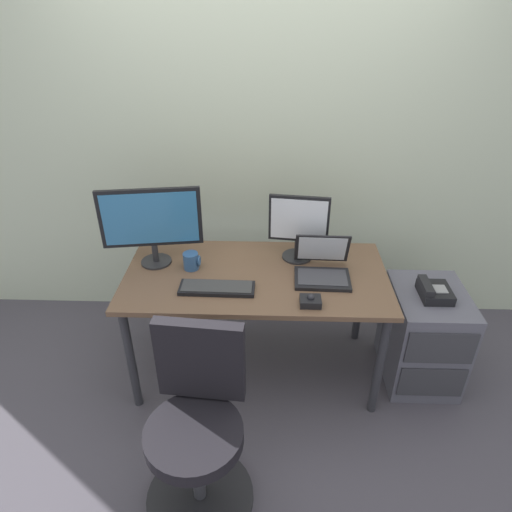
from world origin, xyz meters
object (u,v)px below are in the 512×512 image
object	(u,v)px
laptop	(322,267)
office_chair	(198,431)
file_cabinet	(423,336)
monitor_main	(151,222)
coffee_mug	(191,261)
monitor_side	(299,225)
desk_phone	(434,291)
trackball_mouse	(310,301)
keyboard	(217,288)

from	to	relation	value
laptop	office_chair	bearing A→B (deg)	-126.32
file_cabinet	monitor_main	bearing A→B (deg)	175.87
monitor_main	coffee_mug	size ratio (longest dim) A/B	5.67
monitor_side	laptop	size ratio (longest dim) A/B	1.26
desk_phone	coffee_mug	world-z (taller)	coffee_mug
laptop	trackball_mouse	bearing A→B (deg)	-106.68
monitor_side	trackball_mouse	xyz separation A→B (m)	(0.05, -0.47, -0.20)
keyboard	trackball_mouse	distance (m)	0.51
coffee_mug	trackball_mouse	bearing A→B (deg)	-26.09
laptop	monitor_side	bearing A→B (deg)	124.89
desk_phone	monitor_main	world-z (taller)	monitor_main
office_chair	trackball_mouse	size ratio (longest dim) A/B	8.56
desk_phone	laptop	world-z (taller)	laptop
monitor_main	keyboard	distance (m)	0.54
file_cabinet	monitor_main	world-z (taller)	monitor_main
office_chair	trackball_mouse	bearing A→B (deg)	46.33
office_chair	coffee_mug	distance (m)	0.96
monitor_side	laptop	world-z (taller)	monitor_side
file_cabinet	keyboard	distance (m)	1.32
laptop	coffee_mug	xyz separation A→B (m)	(-0.75, 0.05, -0.00)
file_cabinet	monitor_side	bearing A→B (deg)	165.49
laptop	trackball_mouse	size ratio (longest dim) A/B	2.90
desk_phone	monitor_side	distance (m)	0.86
office_chair	laptop	world-z (taller)	laptop
desk_phone	monitor_side	world-z (taller)	monitor_side
keyboard	monitor_main	bearing A→B (deg)	145.43
office_chair	monitor_side	xyz separation A→B (m)	(0.48, 1.03, 0.53)
desk_phone	monitor_side	bearing A→B (deg)	164.21
file_cabinet	keyboard	bearing A→B (deg)	-172.94
monitor_side	keyboard	distance (m)	0.61
office_chair	monitor_side	world-z (taller)	monitor_side
file_cabinet	trackball_mouse	world-z (taller)	trackball_mouse
file_cabinet	monitor_main	xyz separation A→B (m)	(-1.63, 0.12, 0.70)
file_cabinet	keyboard	xyz separation A→B (m)	(-1.24, -0.15, 0.44)
monitor_side	keyboard	world-z (taller)	monitor_side
keyboard	trackball_mouse	xyz separation A→B (m)	(0.50, -0.11, 0.01)
desk_phone	laptop	bearing A→B (deg)	177.40
monitor_main	coffee_mug	xyz separation A→B (m)	(0.22, -0.06, -0.22)
coffee_mug	laptop	bearing A→B (deg)	-3.62
office_chair	coffee_mug	bearing A→B (deg)	98.97
monitor_main	coffee_mug	bearing A→B (deg)	-14.35
trackball_mouse	coffee_mug	size ratio (longest dim) A/B	1.09
keyboard	trackball_mouse	world-z (taller)	trackball_mouse
office_chair	desk_phone	bearing A→B (deg)	32.63
keyboard	laptop	size ratio (longest dim) A/B	1.29
desk_phone	coffee_mug	size ratio (longest dim) A/B	1.98
keyboard	laptop	world-z (taller)	laptop
monitor_side	keyboard	size ratio (longest dim) A/B	0.98
laptop	trackball_mouse	world-z (taller)	laptop
desk_phone	office_chair	xyz separation A→B (m)	(-1.26, -0.81, -0.23)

